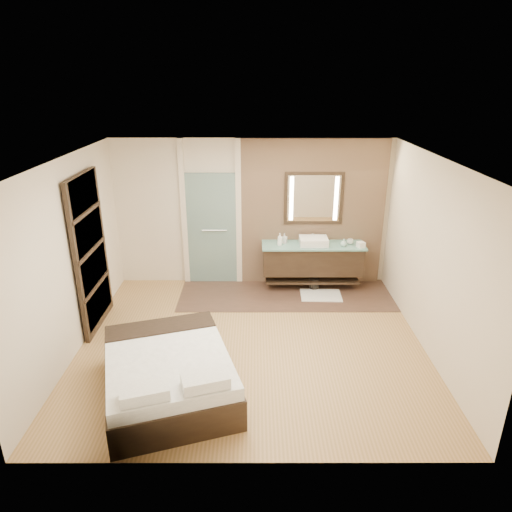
{
  "coord_description": "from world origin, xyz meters",
  "views": [
    {
      "loc": [
        0.06,
        -5.81,
        3.67
      ],
      "look_at": [
        0.06,
        0.6,
        1.15
      ],
      "focal_mm": 32.0,
      "sensor_mm": 36.0,
      "label": 1
    }
  ],
  "objects_px": {
    "vanity": "(313,259)",
    "waste_bin": "(314,284)",
    "mirror_unit": "(314,198)",
    "bed": "(169,374)"
  },
  "relations": [
    {
      "from": "vanity",
      "to": "bed",
      "type": "distance_m",
      "value": 3.74
    },
    {
      "from": "bed",
      "to": "waste_bin",
      "type": "xyz_separation_m",
      "value": [
        2.15,
        3.01,
        -0.18
      ]
    },
    {
      "from": "mirror_unit",
      "to": "waste_bin",
      "type": "distance_m",
      "value": 1.57
    },
    {
      "from": "mirror_unit",
      "to": "vanity",
      "type": "bearing_deg",
      "value": -90.0
    },
    {
      "from": "vanity",
      "to": "waste_bin",
      "type": "bearing_deg",
      "value": -56.14
    },
    {
      "from": "vanity",
      "to": "waste_bin",
      "type": "relative_size",
      "value": 8.12
    },
    {
      "from": "vanity",
      "to": "mirror_unit",
      "type": "height_order",
      "value": "mirror_unit"
    },
    {
      "from": "vanity",
      "to": "mirror_unit",
      "type": "xyz_separation_m",
      "value": [
        0.0,
        0.24,
        1.07
      ]
    },
    {
      "from": "mirror_unit",
      "to": "bed",
      "type": "xyz_separation_m",
      "value": [
        -2.11,
        -3.31,
        -1.36
      ]
    },
    {
      "from": "vanity",
      "to": "bed",
      "type": "xyz_separation_m",
      "value": [
        -2.11,
        -3.07,
        -0.29
      ]
    }
  ]
}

